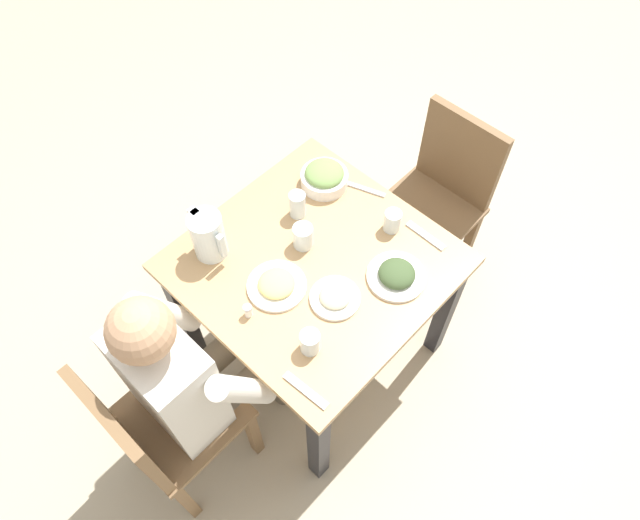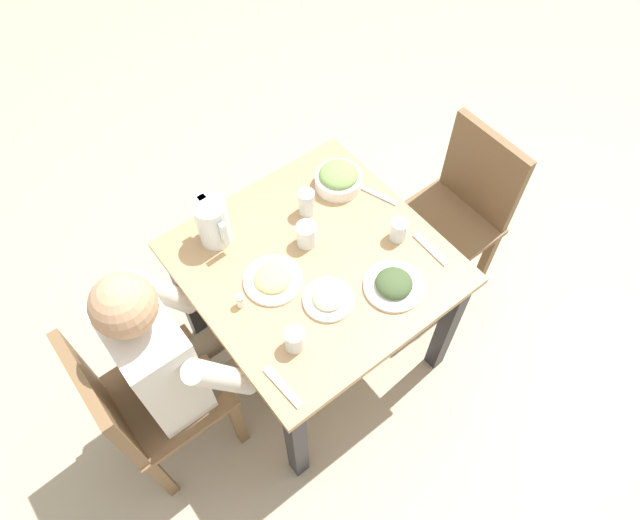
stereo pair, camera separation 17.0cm
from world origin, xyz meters
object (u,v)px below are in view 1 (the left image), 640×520
water_glass_near_left (303,236)px  plate_dolmas (397,275)px  dining_table (315,279)px  water_glass_far_right (298,205)px  salt_shaker (248,311)px  water_glass_near_right (392,221)px  plate_beans (335,297)px  chair_far (440,194)px  diner_near (196,371)px  chair_near (158,428)px  water_glass_center (310,342)px  plate_fries (277,285)px  salad_bowl (324,177)px  water_pitcher (208,236)px

water_glass_near_left → plate_dolmas: bearing=19.8°
dining_table → water_glass_far_right: bearing=150.1°
plate_dolmas → salt_shaker: (-0.27, -0.46, 0.01)m
water_glass_near_right → water_glass_near_left: water_glass_near_left is taller
plate_beans → water_glass_far_right: 0.40m
water_glass_near_right → chair_far: bearing=97.6°
plate_beans → water_glass_far_right: (-0.36, 0.18, 0.04)m
plate_beans → salt_shaker: 0.30m
diner_near → chair_far: bearing=86.8°
chair_near → water_glass_center: bearing=63.1°
chair_near → water_glass_near_left: chair_near is taller
plate_fries → water_glass_far_right: (-0.18, 0.28, 0.04)m
salad_bowl → salt_shaker: 0.64m
water_glass_near_left → water_pitcher: bearing=-131.1°
dining_table → water_glass_far_right: size_ratio=8.12×
dining_table → water_glass_near_left: (-0.08, 0.03, 0.17)m
water_glass_near_right → water_glass_center: same height
water_glass_near_left → water_glass_center: 0.41m
chair_near → water_glass_far_right: chair_near is taller
chair_far → diner_near: diner_near is taller
dining_table → water_glass_near_left: bearing=162.9°
chair_near → plate_fries: (0.01, 0.58, 0.26)m
dining_table → plate_dolmas: bearing=29.8°
diner_near → water_glass_near_right: diner_near is taller
plate_dolmas → salt_shaker: bearing=-120.4°
dining_table → water_pitcher: size_ratio=4.61×
diner_near → plate_dolmas: (0.29, 0.70, 0.11)m
water_pitcher → salad_bowl: bearing=81.6°
chair_far → water_glass_far_right: bearing=-110.6°
salt_shaker → water_pitcher: bearing=163.5°
dining_table → chair_far: size_ratio=1.01×
plate_beans → dining_table: bearing=157.8°
diner_near → water_pitcher: bearing=129.9°
plate_beans → water_glass_near_left: bearing=159.5°
plate_dolmas → water_glass_near_right: (-0.15, 0.16, 0.02)m
diner_near → salt_shaker: (0.02, 0.24, 0.12)m
water_glass_near_right → water_glass_far_right: (-0.30, -0.19, 0.01)m
dining_table → salad_bowl: 0.40m
salad_bowl → plate_fries: (0.20, -0.46, -0.03)m
dining_table → diner_near: bearing=-92.9°
diner_near → plate_fries: (0.01, 0.38, 0.11)m
plate_beans → water_glass_near_right: size_ratio=2.00×
water_pitcher → water_glass_center: water_pitcher is taller
water_glass_near_left → chair_far: bearing=80.1°
plate_beans → salt_shaker: (-0.17, -0.24, 0.01)m
water_glass_near_right → plate_beans: bearing=-81.6°
water_glass_near_right → water_glass_near_left: bearing=-124.0°
diner_near → salad_bowl: size_ratio=6.30×
chair_near → salt_shaker: chair_near is taller
dining_table → salad_bowl: size_ratio=4.73×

